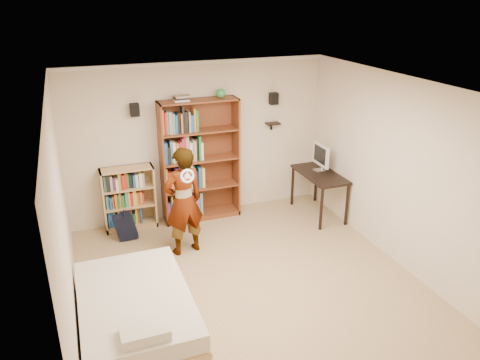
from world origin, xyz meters
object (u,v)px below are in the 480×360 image
object	(u,v)px
person	(183,202)
computer_desk	(319,194)
low_bookshelf	(129,198)
tall_bookshelf	(200,161)
daybed	(135,307)

from	to	relation	value
person	computer_desk	bearing A→B (deg)	178.33
low_bookshelf	person	xyz separation A→B (m)	(0.67, -1.11, 0.31)
low_bookshelf	person	size ratio (longest dim) A/B	0.64
low_bookshelf	person	world-z (taller)	person
tall_bookshelf	daybed	distance (m)	3.12
computer_desk	daybed	distance (m)	4.04
tall_bookshelf	daybed	bearing A→B (deg)	-120.84
tall_bookshelf	computer_desk	size ratio (longest dim) A/B	1.82
tall_bookshelf	person	xyz separation A→B (m)	(-0.57, -1.07, -0.21)
tall_bookshelf	low_bookshelf	bearing A→B (deg)	178.47
tall_bookshelf	daybed	world-z (taller)	tall_bookshelf
low_bookshelf	daybed	bearing A→B (deg)	-96.86
daybed	computer_desk	bearing A→B (deg)	29.11
tall_bookshelf	person	bearing A→B (deg)	-117.86
daybed	person	world-z (taller)	person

